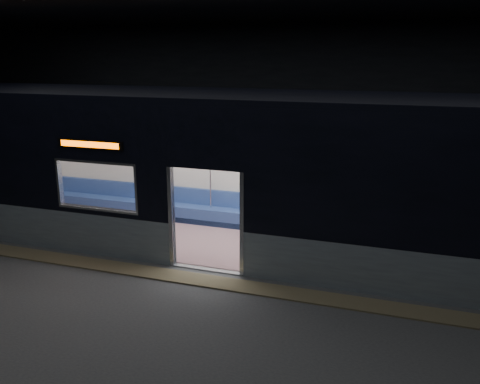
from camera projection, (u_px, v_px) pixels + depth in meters
The scene contains 7 objects.
station_floor at pixel (185, 293), 9.09m from camera, with size 24.00×14.00×0.01m, color #47494C.
station_envelope at pixel (178, 84), 8.12m from camera, with size 24.00×14.00×5.00m.
tactile_strip at pixel (197, 279), 9.59m from camera, with size 22.80×0.50×0.03m, color #8C7F59.
metro_car at pixel (232, 164), 10.93m from camera, with size 18.00×3.04×3.35m.
passenger at pixel (385, 212), 11.13m from camera, with size 0.40×0.67×1.34m.
handbag at pixel (386, 220), 10.95m from camera, with size 0.28×0.24×0.14m, color black.
transit_map at pixel (303, 172), 11.82m from camera, with size 1.01×0.03×0.66m, color white.
Camera 1 is at (3.60, -7.53, 4.15)m, focal length 38.00 mm.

